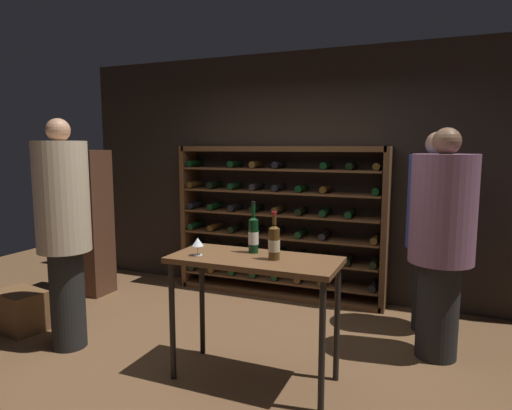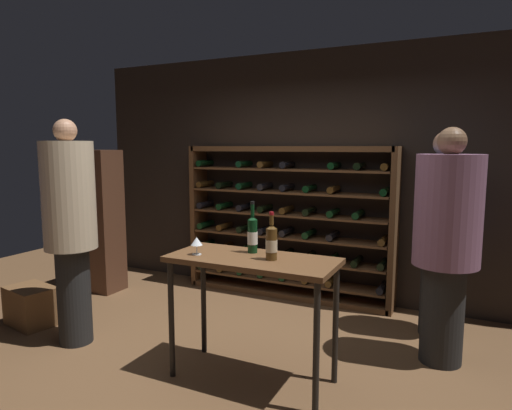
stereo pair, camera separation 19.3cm
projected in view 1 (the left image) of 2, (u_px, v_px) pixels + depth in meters
The scene contains 12 objects.
ground_plane at pixel (237, 370), 3.51m from camera, with size 10.04×10.04×0.00m, color brown.
back_wall at pixel (309, 176), 5.17m from camera, with size 5.93×0.10×2.82m, color black.
wine_rack at pixel (277, 223), 5.17m from camera, with size 2.46×0.32×1.75m.
tasting_table at pixel (254, 273), 3.26m from camera, with size 1.24×0.55×0.94m.
person_bystander_dark_jacket at pixel (63, 223), 3.78m from camera, with size 0.44×0.44×1.98m.
person_bystander_red_print at pixel (442, 235), 3.60m from camera, with size 0.51×0.51×1.90m.
person_guest_blue_shirt at pixel (434, 224), 4.15m from camera, with size 0.49×0.49×1.88m.
wine_crate at pixel (20, 310), 4.26m from camera, with size 0.48×0.34×0.38m, color brown.
display_cabinet at pixel (89, 223), 5.26m from camera, with size 0.44×0.36×1.71m, color #4C2D1E.
wine_bottle_amber_reserve at pixel (253, 234), 3.37m from camera, with size 0.08×0.08×0.39m.
wine_bottle_black_capsule at pixel (274, 242), 3.17m from camera, with size 0.08×0.08×0.35m.
wine_glass_stemmed_center at pixel (198, 243), 3.29m from camera, with size 0.09×0.09×0.13m.
Camera 1 is at (1.41, -3.00, 1.75)m, focal length 31.25 mm.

